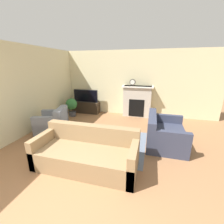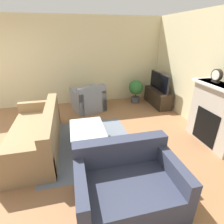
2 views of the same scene
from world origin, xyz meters
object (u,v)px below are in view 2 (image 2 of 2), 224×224
mantel_clock (217,75)px  potted_plant (136,89)px  couch_loveseat (127,185)px  coffee_table (87,129)px  couch_sectional (37,135)px  armchair_by_window (89,101)px  tv (159,82)px

mantel_clock → potted_plant: bearing=-163.3°
couch_loveseat → potted_plant: bearing=67.8°
couch_loveseat → coffee_table: 1.57m
couch_sectional → armchair_by_window: bearing=144.2°
tv → potted_plant: size_ratio=1.46×
tv → potted_plant: 0.79m
couch_sectional → mantel_clock: size_ratio=8.05×
couch_sectional → couch_loveseat: 2.16m
armchair_by_window → coffee_table: size_ratio=1.15×
armchair_by_window → potted_plant: bearing=172.7°
couch_loveseat → tv: bearing=57.1°
tv → couch_loveseat: 3.93m
couch_sectional → mantel_clock: (0.44, 3.63, 1.14)m
coffee_table → couch_sectional: bearing=-97.0°
couch_loveseat → mantel_clock: bearing=28.4°
potted_plant → mantel_clock: 2.72m
tv → armchair_by_window: size_ratio=1.07×
armchair_by_window → coffee_table: bearing=66.7°
armchair_by_window → coffee_table: armchair_by_window is taller
tv → couch_loveseat: tv is taller
tv → mantel_clock: mantel_clock is taller
couch_loveseat → potted_plant: size_ratio=1.79×
tv → couch_sectional: tv is taller
armchair_by_window → mantel_clock: size_ratio=3.97×
armchair_by_window → couch_loveseat: bearing=76.4°
couch_sectional → armchair_by_window: size_ratio=2.03×
mantel_clock → couch_loveseat: bearing=-61.6°
mantel_clock → couch_sectional: bearing=-97.0°
armchair_by_window → potted_plant: (-0.25, 1.63, 0.18)m
couch_sectional → tv: bearing=114.8°
potted_plant → mantel_clock: size_ratio=2.89×
potted_plant → mantel_clock: bearing=16.7°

